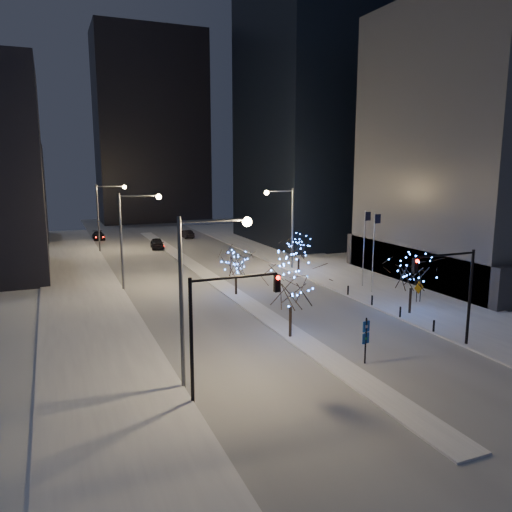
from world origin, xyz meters
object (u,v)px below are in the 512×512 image
car_mid (186,234)px  holiday_tree_plaza_far (299,247)px  street_lamp_w_near (199,278)px  car_far (99,236)px  car_near (157,244)px  construction_sign (419,290)px  traffic_signal_east (454,283)px  holiday_tree_median_far (236,263)px  holiday_tree_plaza_near (412,271)px  traffic_signal_west (219,316)px  wayfinding_sign (366,336)px  street_lamp_w_mid (131,227)px  street_lamp_w_far (105,208)px  holiday_tree_median_near (291,284)px  street_lamp_east (286,218)px

car_mid → holiday_tree_plaza_far: 33.74m
street_lamp_w_near → car_far: bearing=90.1°
car_near → construction_sign: (16.33, -40.40, 0.54)m
traffic_signal_east → holiday_tree_median_far: traffic_signal_east is taller
car_mid → holiday_tree_plaza_near: bearing=89.6°
construction_sign → car_mid: bearing=92.8°
traffic_signal_west → wayfinding_sign: bearing=5.6°
holiday_tree_plaza_near → holiday_tree_plaza_far: size_ratio=1.14×
street_lamp_w_mid → car_mid: street_lamp_w_mid is taller
street_lamp_w_far → holiday_tree_plaza_near: street_lamp_w_far is taller
holiday_tree_plaza_near → holiday_tree_median_near: bearing=-173.2°
holiday_tree_median_far → holiday_tree_plaza_far: holiday_tree_median_far is taller
street_lamp_w_near → holiday_tree_median_near: (8.44, 5.24, -2.34)m
street_lamp_w_far → traffic_signal_east: street_lamp_w_far is taller
holiday_tree_plaza_far → construction_sign: 17.31m
car_near → street_lamp_w_near: bearing=-91.9°
traffic_signal_west → car_near: bearing=82.3°
street_lamp_w_mid → construction_sign: bearing=-33.6°
street_lamp_w_mid → wayfinding_sign: 28.52m
car_mid → holiday_tree_median_far: 41.25m
holiday_tree_plaza_near → holiday_tree_plaza_far: (-0.88, 19.29, -0.86)m
street_lamp_w_mid → street_lamp_east: (19.02, 3.00, -0.05)m
street_lamp_w_near → holiday_tree_plaza_far: street_lamp_w_near is taller
street_lamp_w_near → traffic_signal_east: 17.99m
car_far → car_near: bearing=-60.3°
street_lamp_w_far → traffic_signal_west: 52.04m
street_lamp_w_near → traffic_signal_east: size_ratio=1.43×
traffic_signal_east → holiday_tree_median_near: (-9.44, 6.25, -0.60)m
holiday_tree_median_near → construction_sign: bearing=14.6°
car_near → holiday_tree_median_far: (1.54, -31.18, 2.45)m
holiday_tree_median_far → wayfinding_sign: 19.57m
holiday_tree_median_far → wayfinding_sign: holiday_tree_median_far is taller
car_near → holiday_tree_median_far: 31.31m
traffic_signal_west → car_mid: size_ratio=1.63×
street_lamp_east → traffic_signal_west: bearing=-121.7°
holiday_tree_plaza_near → traffic_signal_east: bearing=-110.1°
traffic_signal_west → traffic_signal_east: 17.41m
construction_sign → traffic_signal_west: bearing=-161.9°
car_near → holiday_tree_plaza_far: 26.77m
holiday_tree_median_far → construction_sign: (14.79, -9.21, -1.91)m
street_lamp_w_mid → holiday_tree_plaza_far: street_lamp_w_mid is taller
traffic_signal_west → wayfinding_sign: 10.71m
street_lamp_w_mid → holiday_tree_plaza_near: size_ratio=1.78×
street_lamp_w_mid → construction_sign: (23.76, -15.78, -5.16)m
holiday_tree_plaza_far → wayfinding_sign: bearing=-108.5°
traffic_signal_west → street_lamp_east: bearing=58.3°
car_mid → holiday_tree_median_far: holiday_tree_median_far is taller
car_mid → car_far: (-14.60, 3.78, -0.02)m
holiday_tree_median_far → wayfinding_sign: bearing=-84.7°
street_lamp_w_far → holiday_tree_plaza_near: bearing=-64.4°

